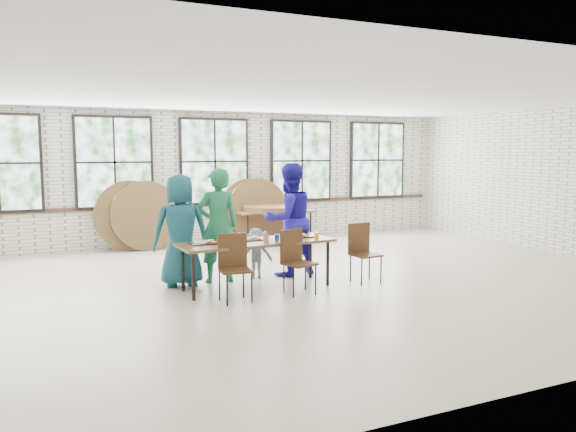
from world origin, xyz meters
The scene contains 13 objects.
room centered at (0.00, 4.44, 1.83)m, with size 12.00×12.00×12.00m.
dining_table centered at (-0.71, 0.00, 0.69)m, with size 2.44×0.91×0.74m.
chair_near_left centered at (-1.26, -0.51, 0.56)m, with size 0.47×0.46×0.95m.
chair_near_right centered at (-0.28, -0.48, 0.56)m, with size 0.52×0.51×0.95m.
chair_spare centered at (1.02, -0.27, 0.56)m, with size 0.46×0.44×0.95m.
adult_teal centered at (-1.73, 0.65, 0.88)m, with size 0.86×0.56×1.76m, color navy.
adult_green centered at (-1.12, 0.65, 0.92)m, with size 0.67×0.44×1.85m, color #1D6D43.
toddler centered at (-0.47, 0.65, 0.42)m, with size 0.54×0.31×0.84m, color #14263E.
adult_blue centered at (0.13, 0.65, 0.96)m, with size 0.93×0.72×1.91m, color #1E169A.
storage_table centered at (1.28, 3.93, 0.69)m, with size 1.83×0.82×0.74m.
tabletop_clutter centered at (-0.60, -0.02, 0.77)m, with size 1.98×0.65×0.11m.
round_tops_stacked centered at (1.28, 3.93, 0.80)m, with size 1.50×1.50×0.13m.
round_tops_leaning centered at (-0.45, 4.18, 0.73)m, with size 4.40×0.44×1.49m.
Camera 1 is at (-3.80, -7.93, 2.11)m, focal length 35.00 mm.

